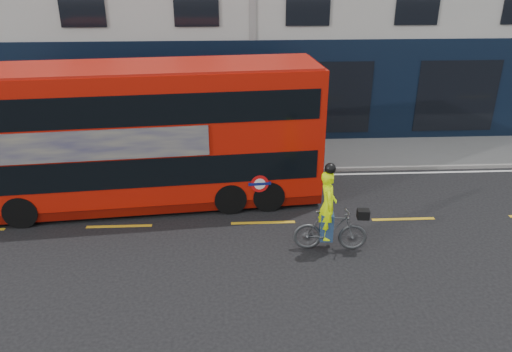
{
  "coord_description": "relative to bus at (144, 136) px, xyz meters",
  "views": [
    {
      "loc": [
        -0.82,
        -10.71,
        6.92
      ],
      "look_at": [
        -0.2,
        1.46,
        1.46
      ],
      "focal_mm": 35.0,
      "sensor_mm": 36.0,
      "label": 1
    }
  ],
  "objects": [
    {
      "name": "ground",
      "position": [
        3.37,
        -2.99,
        -2.12
      ],
      "size": [
        120.0,
        120.0,
        0.0
      ],
      "primitive_type": "plane",
      "color": "black",
      "rests_on": "ground"
    },
    {
      "name": "pavement",
      "position": [
        3.37,
        3.51,
        -2.06
      ],
      "size": [
        60.0,
        3.0,
        0.12
      ],
      "primitive_type": "cube",
      "color": "gray",
      "rests_on": "ground"
    },
    {
      "name": "kerb",
      "position": [
        3.37,
        2.01,
        -2.06
      ],
      "size": [
        60.0,
        0.12,
        0.13
      ],
      "primitive_type": "cube",
      "color": "gray",
      "rests_on": "ground"
    },
    {
      "name": "road_edge_line",
      "position": [
        3.37,
        1.71,
        -2.12
      ],
      "size": [
        58.0,
        0.1,
        0.01
      ],
      "primitive_type": "cube",
      "color": "silver",
      "rests_on": "ground"
    },
    {
      "name": "lane_dashes",
      "position": [
        3.37,
        -1.49,
        -2.12
      ],
      "size": [
        58.0,
        0.12,
        0.01
      ],
      "primitive_type": null,
      "color": "gold",
      "rests_on": "ground"
    },
    {
      "name": "bus",
      "position": [
        0.0,
        0.0,
        0.0
      ],
      "size": [
        10.43,
        3.23,
        4.14
      ],
      "rotation": [
        0.0,
        0.0,
        0.09
      ],
      "color": "#BA1407",
      "rests_on": "ground"
    },
    {
      "name": "cyclist",
      "position": [
        4.94,
        -2.93,
        -1.33
      ],
      "size": [
        1.89,
        0.69,
        2.38
      ],
      "rotation": [
        0.0,
        0.0,
        -0.09
      ],
      "color": "#444749",
      "rests_on": "ground"
    }
  ]
}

